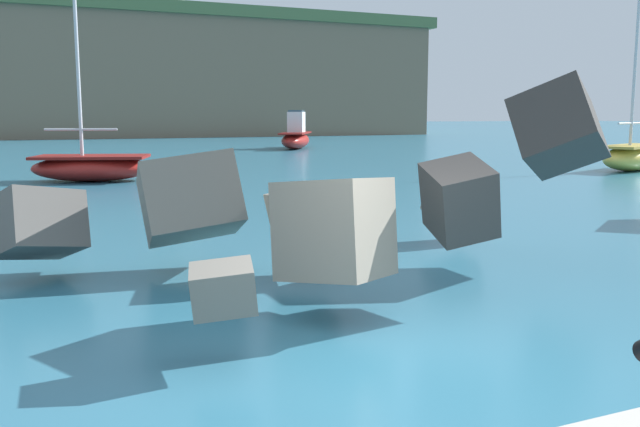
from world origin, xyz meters
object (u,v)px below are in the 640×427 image
at_px(boat_near_left, 632,156).
at_px(boat_mid_centre, 296,137).
at_px(mooring_buoy_middle, 298,145).
at_px(boat_near_right, 92,166).

distance_m(boat_near_left, boat_mid_centre, 23.49).
distance_m(boat_near_left, mooring_buoy_middle, 23.29).
bearing_deg(boat_near_right, mooring_buoy_middle, 50.42).
height_order(boat_near_left, mooring_buoy_middle, boat_near_left).
bearing_deg(boat_near_left, mooring_buoy_middle, 104.14).
bearing_deg(boat_mid_centre, boat_near_left, -75.78).
relative_size(boat_near_right, mooring_buoy_middle, 14.98).
xyz_separation_m(boat_near_left, mooring_buoy_middle, (-5.69, 22.58, -0.37)).
bearing_deg(boat_mid_centre, boat_near_right, -129.13).
height_order(boat_mid_centre, mooring_buoy_middle, boat_mid_centre).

